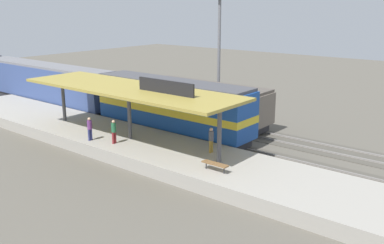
{
  "coord_description": "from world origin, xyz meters",
  "views": [
    {
      "loc": [
        -25.53,
        -22.71,
        10.41
      ],
      "look_at": [
        -1.38,
        -3.25,
        2.0
      ],
      "focal_mm": 40.65,
      "sensor_mm": 36.0,
      "label": 1
    }
  ],
  "objects_px": {
    "locomotive": "(172,107)",
    "light_mast": "(219,27)",
    "person_waiting": "(90,128)",
    "person_walking": "(211,139)",
    "passenger_carriage_front": "(44,84)",
    "person_boarding": "(114,130)",
    "platform_bench": "(215,164)",
    "freight_car": "(207,103)"
  },
  "relations": [
    {
      "from": "platform_bench",
      "to": "locomotive",
      "type": "bearing_deg",
      "value": 55.3
    },
    {
      "from": "locomotive",
      "to": "person_boarding",
      "type": "bearing_deg",
      "value": -179.98
    },
    {
      "from": "person_boarding",
      "to": "freight_car",
      "type": "bearing_deg",
      "value": -0.59
    },
    {
      "from": "freight_car",
      "to": "platform_bench",
      "type": "bearing_deg",
      "value": -141.1
    },
    {
      "from": "platform_bench",
      "to": "passenger_carriage_front",
      "type": "relative_size",
      "value": 0.08
    },
    {
      "from": "passenger_carriage_front",
      "to": "light_mast",
      "type": "bearing_deg",
      "value": -65.4
    },
    {
      "from": "freight_car",
      "to": "person_boarding",
      "type": "bearing_deg",
      "value": 179.41
    },
    {
      "from": "freight_car",
      "to": "person_waiting",
      "type": "bearing_deg",
      "value": 169.98
    },
    {
      "from": "platform_bench",
      "to": "passenger_carriage_front",
      "type": "distance_m",
      "value": 27.35
    },
    {
      "from": "person_waiting",
      "to": "freight_car",
      "type": "bearing_deg",
      "value": -10.02
    },
    {
      "from": "locomotive",
      "to": "person_waiting",
      "type": "distance_m",
      "value": 7.07
    },
    {
      "from": "passenger_carriage_front",
      "to": "person_waiting",
      "type": "relative_size",
      "value": 11.7
    },
    {
      "from": "platform_bench",
      "to": "person_walking",
      "type": "bearing_deg",
      "value": 40.47
    },
    {
      "from": "locomotive",
      "to": "person_boarding",
      "type": "height_order",
      "value": "locomotive"
    },
    {
      "from": "locomotive",
      "to": "person_walking",
      "type": "height_order",
      "value": "locomotive"
    },
    {
      "from": "platform_bench",
      "to": "person_boarding",
      "type": "distance_m",
      "value": 8.68
    },
    {
      "from": "passenger_carriage_front",
      "to": "freight_car",
      "type": "height_order",
      "value": "passenger_carriage_front"
    },
    {
      "from": "platform_bench",
      "to": "freight_car",
      "type": "height_order",
      "value": "freight_car"
    },
    {
      "from": "person_waiting",
      "to": "locomotive",
      "type": "bearing_deg",
      "value": -15.64
    },
    {
      "from": "platform_bench",
      "to": "person_waiting",
      "type": "distance_m",
      "value": 10.61
    },
    {
      "from": "locomotive",
      "to": "passenger_carriage_front",
      "type": "distance_m",
      "value": 18.0
    },
    {
      "from": "locomotive",
      "to": "person_waiting",
      "type": "height_order",
      "value": "locomotive"
    },
    {
      "from": "passenger_carriage_front",
      "to": "person_boarding",
      "type": "height_order",
      "value": "passenger_carriage_front"
    },
    {
      "from": "platform_bench",
      "to": "locomotive",
      "type": "height_order",
      "value": "locomotive"
    },
    {
      "from": "passenger_carriage_front",
      "to": "light_mast",
      "type": "distance_m",
      "value": 19.7
    },
    {
      "from": "freight_car",
      "to": "person_walking",
      "type": "height_order",
      "value": "freight_car"
    },
    {
      "from": "platform_bench",
      "to": "passenger_carriage_front",
      "type": "xyz_separation_m",
      "value": [
        6.0,
        26.67,
        0.97
      ]
    },
    {
      "from": "platform_bench",
      "to": "person_waiting",
      "type": "xyz_separation_m",
      "value": [
        -0.79,
        10.57,
        0.51
      ]
    },
    {
      "from": "locomotive",
      "to": "person_waiting",
      "type": "bearing_deg",
      "value": 164.36
    },
    {
      "from": "freight_car",
      "to": "person_walking",
      "type": "distance_m",
      "value": 10.29
    },
    {
      "from": "person_boarding",
      "to": "passenger_carriage_front",
      "type": "bearing_deg",
      "value": 71.05
    },
    {
      "from": "platform_bench",
      "to": "person_waiting",
      "type": "bearing_deg",
      "value": 94.26
    },
    {
      "from": "freight_car",
      "to": "person_boarding",
      "type": "height_order",
      "value": "freight_car"
    },
    {
      "from": "freight_car",
      "to": "light_mast",
      "type": "bearing_deg",
      "value": 18.59
    },
    {
      "from": "passenger_carriage_front",
      "to": "person_boarding",
      "type": "relative_size",
      "value": 11.7
    },
    {
      "from": "locomotive",
      "to": "passenger_carriage_front",
      "type": "xyz_separation_m",
      "value": [
        0.0,
        18.0,
        -0.1
      ]
    },
    {
      "from": "light_mast",
      "to": "person_waiting",
      "type": "xyz_separation_m",
      "value": [
        -14.59,
        0.94,
        -6.54
      ]
    },
    {
      "from": "person_walking",
      "to": "person_boarding",
      "type": "bearing_deg",
      "value": 112.69
    },
    {
      "from": "person_walking",
      "to": "light_mast",
      "type": "bearing_deg",
      "value": 33.54
    },
    {
      "from": "person_waiting",
      "to": "person_walking",
      "type": "relative_size",
      "value": 1.0
    },
    {
      "from": "locomotive",
      "to": "light_mast",
      "type": "height_order",
      "value": "light_mast"
    },
    {
      "from": "person_waiting",
      "to": "person_boarding",
      "type": "distance_m",
      "value": 2.0
    }
  ]
}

